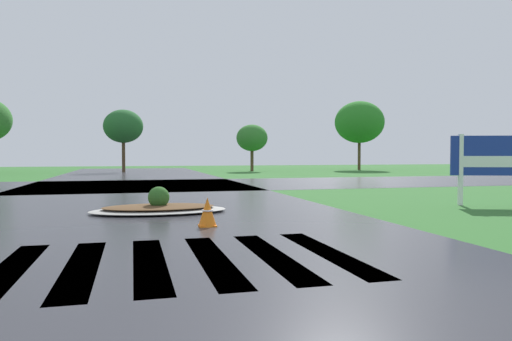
{
  "coord_description": "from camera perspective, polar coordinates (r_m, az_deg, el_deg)",
  "views": [
    {
      "loc": [
        -0.22,
        -2.51,
        1.53
      ],
      "look_at": [
        2.55,
        8.09,
        1.15
      ],
      "focal_mm": 33.17,
      "sensor_mm": 36.0,
      "label": 1
    }
  ],
  "objects": [
    {
      "name": "asphalt_roadway",
      "position": [
        12.6,
        -13.61,
        -5.02
      ],
      "size": [
        10.71,
        80.0,
        0.01
      ],
      "primitive_type": "cube",
      "color": "#2B2B30",
      "rests_on": "ground"
    },
    {
      "name": "asphalt_cross_road",
      "position": [
        23.93,
        -14.12,
        -1.73
      ],
      "size": [
        90.0,
        9.64,
        0.01
      ],
      "primitive_type": "cube",
      "color": "#2B2B30",
      "rests_on": "ground"
    },
    {
      "name": "crosswalk_stripes",
      "position": [
        6.94,
        -12.72,
        -10.75
      ],
      "size": [
        5.85,
        3.5,
        0.01
      ],
      "color": "white",
      "rests_on": "ground"
    },
    {
      "name": "estate_billboard",
      "position": [
        15.73,
        27.08,
        1.26
      ],
      "size": [
        2.56,
        0.96,
        2.13
      ],
      "rotation": [
        0.0,
        0.0,
        2.8
      ],
      "color": "white",
      "rests_on": "ground"
    },
    {
      "name": "median_island",
      "position": [
        12.67,
        -11.64,
        -4.4
      ],
      "size": [
        3.53,
        1.94,
        0.68
      ],
      "color": "#9E9B93",
      "rests_on": "ground"
    },
    {
      "name": "traffic_cone",
      "position": [
        10.08,
        -5.88,
        -5.05
      ],
      "size": [
        0.39,
        0.39,
        0.62
      ],
      "color": "orange",
      "rests_on": "ground"
    },
    {
      "name": "background_treeline",
      "position": [
        41.43,
        -17.16,
        5.44
      ],
      "size": [
        48.37,
        7.16,
        6.7
      ],
      "color": "#4C3823",
      "rests_on": "ground"
    }
  ]
}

